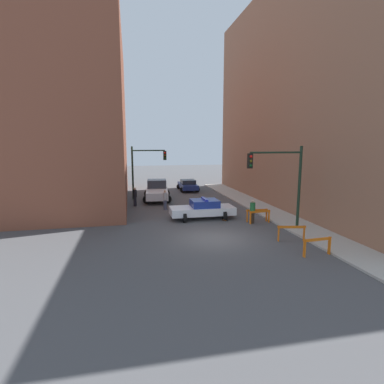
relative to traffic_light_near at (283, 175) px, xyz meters
name	(u,v)px	position (x,y,z in m)	size (l,w,h in m)	color
ground_plane	(214,238)	(-4.73, -0.92, -3.53)	(120.00, 120.00, 0.00)	#4C4C4F
sidewalk_right	(309,231)	(1.47, -0.92, -3.47)	(2.40, 44.00, 0.12)	#B2ADA3
building_corner_left	(46,119)	(-16.73, 13.08, 4.19)	(14.00, 20.00, 15.44)	brown
building_right	(337,97)	(8.67, 7.08, 6.01)	(12.00, 28.00, 19.08)	#93664C
traffic_light_near	(283,175)	(0.00, 0.00, 0.00)	(3.64, 0.35, 5.20)	black
traffic_light_far	(144,165)	(-8.03, 12.79, -0.13)	(3.44, 0.35, 5.20)	black
police_car	(203,209)	(-4.24, 3.79, -2.81)	(4.70, 2.36, 1.52)	white
white_truck	(157,191)	(-6.85, 11.97, -2.62)	(2.94, 5.55, 1.90)	silver
parked_car_near	(188,185)	(-2.78, 17.04, -2.86)	(2.31, 4.32, 1.31)	navy
pedestrian_crossing	(165,200)	(-6.60, 7.31, -2.67)	(0.42, 0.42, 1.66)	#474C66
pedestrian_corner	(135,197)	(-9.03, 9.31, -2.67)	(0.46, 0.46, 1.66)	black
pedestrian_sidewalk	(253,211)	(-1.18, 1.81, -2.67)	(0.50, 0.50, 1.66)	#382D23
barrier_front	(317,244)	(-0.52, -4.60, -2.91)	(1.60, 0.27, 0.90)	orange
barrier_mid	(291,231)	(-0.59, -2.32, -2.91)	(1.58, 0.44, 0.90)	orange
barrier_back	(260,215)	(-0.70, 1.65, -2.91)	(1.60, 0.30, 0.90)	orange
barrier_corner	(257,213)	(-0.70, 2.11, -2.91)	(1.60, 0.20, 0.90)	orange
traffic_cone	(225,216)	(-2.81, 2.87, -3.21)	(0.36, 0.36, 0.66)	black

